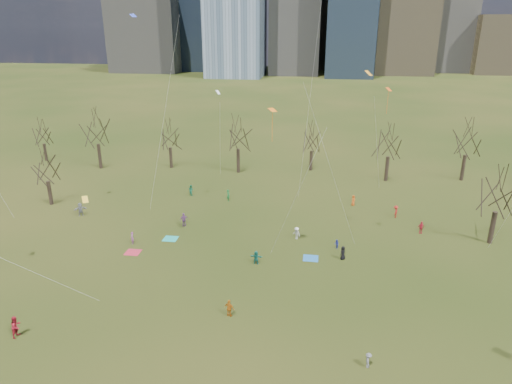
# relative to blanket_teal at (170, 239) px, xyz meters

# --- Properties ---
(ground) EXTENTS (500.00, 500.00, 0.00)m
(ground) POSITION_rel_blanket_teal_xyz_m (10.30, -13.85, -0.01)
(ground) COLOR black
(ground) RESTS_ON ground
(bare_tree_row) EXTENTS (113.04, 29.80, 9.50)m
(bare_tree_row) POSITION_rel_blanket_teal_xyz_m (10.21, 23.38, 6.10)
(bare_tree_row) COLOR black
(bare_tree_row) RESTS_ON ground
(blanket_teal) EXTENTS (1.60, 1.50, 0.03)m
(blanket_teal) POSITION_rel_blanket_teal_xyz_m (0.00, 0.00, 0.00)
(blanket_teal) COLOR teal
(blanket_teal) RESTS_ON ground
(blanket_navy) EXTENTS (1.60, 1.50, 0.03)m
(blanket_navy) POSITION_rel_blanket_teal_xyz_m (16.25, -2.42, 0.00)
(blanket_navy) COLOR #2466AA
(blanket_navy) RESTS_ON ground
(blanket_crimson) EXTENTS (1.60, 1.50, 0.03)m
(blanket_crimson) POSITION_rel_blanket_teal_xyz_m (-2.99, -3.82, 0.00)
(blanket_crimson) COLOR #B9253B
(blanket_crimson) RESTS_ON ground
(person_2) EXTENTS (0.76, 0.94, 1.82)m
(person_2) POSITION_rel_blanket_teal_xyz_m (-6.47, -18.68, 0.89)
(person_2) COLOR maroon
(person_2) RESTS_ON ground
(person_3) EXTENTS (0.48, 0.80, 1.22)m
(person_3) POSITION_rel_blanket_teal_xyz_m (20.84, -18.33, 0.59)
(person_3) COLOR slate
(person_3) RESTS_ON ground
(person_4) EXTENTS (1.01, 0.67, 1.59)m
(person_4) POSITION_rel_blanket_teal_xyz_m (9.71, -13.71, 0.78)
(person_4) COLOR orange
(person_4) RESTS_ON ground
(person_5) EXTENTS (1.38, 0.53, 1.46)m
(person_5) POSITION_rel_blanket_teal_xyz_m (10.67, -4.38, 0.71)
(person_5) COLOR #17695D
(person_5) RESTS_ON ground
(person_6) EXTENTS (0.85, 0.87, 1.51)m
(person_6) POSITION_rel_blanket_teal_xyz_m (19.59, -2.15, 0.74)
(person_6) COLOR black
(person_6) RESTS_ON ground
(person_7) EXTENTS (0.45, 0.58, 1.43)m
(person_7) POSITION_rel_blanket_teal_xyz_m (-3.86, -1.76, 0.70)
(person_7) COLOR #A7539D
(person_7) RESTS_ON ground
(person_8) EXTENTS (0.54, 0.62, 1.09)m
(person_8) POSITION_rel_blanket_teal_xyz_m (19.00, 0.22, 0.53)
(person_8) COLOR #252CA2
(person_8) RESTS_ON ground
(person_9) EXTENTS (1.08, 0.98, 1.46)m
(person_9) POSITION_rel_blanket_teal_xyz_m (14.47, 2.08, 0.71)
(person_9) COLOR silver
(person_9) RESTS_ON ground
(person_10) EXTENTS (0.96, 0.64, 1.51)m
(person_10) POSITION_rel_blanket_teal_xyz_m (29.00, 5.68, 0.74)
(person_10) COLOR #B71A2C
(person_10) RESTS_ON ground
(person_11) EXTENTS (1.66, 1.30, 1.76)m
(person_11) POSITION_rel_blanket_teal_xyz_m (-13.67, 4.99, 0.86)
(person_11) COLOR slate
(person_11) RESTS_ON ground
(person_12) EXTENTS (0.76, 0.86, 1.47)m
(person_12) POSITION_rel_blanket_teal_xyz_m (21.55, 13.65, 0.72)
(person_12) COLOR #D85A18
(person_12) RESTS_ON ground
(person_13) EXTENTS (0.63, 0.73, 1.69)m
(person_13) POSITION_rel_blanket_teal_xyz_m (4.26, 12.85, 0.83)
(person_13) COLOR #1A7736
(person_13) RESTS_ON ground
(person_14) EXTENTS (0.99, 0.94, 1.61)m
(person_14) POSITION_rel_blanket_teal_xyz_m (-1.53, 14.29, 0.79)
(person_14) COLOR #19724C
(person_14) RESTS_ON ground
(person_15) EXTENTS (0.88, 1.17, 1.61)m
(person_15) POSITION_rel_blanket_teal_xyz_m (26.69, 10.18, 0.79)
(person_15) COLOR #B21E19
(person_15) RESTS_ON ground
(person_16) EXTENTS (1.08, 0.91, 1.73)m
(person_16) POSITION_rel_blanket_teal_xyz_m (0.58, 3.68, 0.85)
(person_16) COLOR #8C4C99
(person_16) RESTS_ON ground
(kites_airborne) EXTENTS (70.18, 50.09, 36.62)m
(kites_airborne) POSITION_rel_blanket_teal_xyz_m (16.30, 0.06, 14.29)
(kites_airborne) COLOR orange
(kites_airborne) RESTS_ON ground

